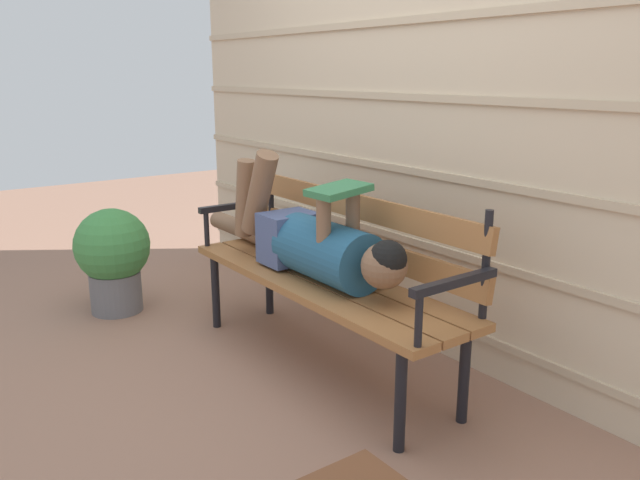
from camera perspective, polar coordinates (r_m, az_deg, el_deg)
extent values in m
plane|color=#936B56|center=(2.99, -3.08, -12.30)|extent=(12.00, 12.00, 0.00)
cube|color=beige|center=(3.17, 9.14, 12.63)|extent=(4.29, 0.06, 2.50)
cube|color=#C1AD8E|center=(3.36, 7.97, -5.95)|extent=(4.29, 0.02, 0.04)
cube|color=#C1AD8E|center=(3.25, 8.19, -0.05)|extent=(4.29, 0.02, 0.04)
cube|color=#C1AD8E|center=(3.18, 8.43, 6.19)|extent=(4.29, 0.02, 0.04)
cube|color=#C1AD8E|center=(3.14, 8.68, 12.63)|extent=(4.29, 0.02, 0.04)
cube|color=#C1AD8E|center=(3.15, 8.95, 19.13)|extent=(4.29, 0.02, 0.04)
cube|color=#9E6638|center=(2.84, -2.41, -4.31)|extent=(1.67, 0.14, 0.04)
cube|color=#9E6638|center=(2.92, 0.00, -3.75)|extent=(1.67, 0.14, 0.04)
cube|color=#9E6638|center=(3.01, 2.28, -3.22)|extent=(1.67, 0.14, 0.04)
cube|color=#9E6638|center=(3.01, 3.32, -0.55)|extent=(1.60, 0.05, 0.11)
cube|color=#9E6638|center=(2.96, 3.38, 3.07)|extent=(1.60, 0.05, 0.11)
cylinder|color=black|center=(3.60, -4.44, 3.58)|extent=(0.03, 0.03, 0.43)
cylinder|color=black|center=(2.46, 14.77, -2.20)|extent=(0.03, 0.03, 0.43)
cylinder|color=black|center=(3.51, -9.42, -4.60)|extent=(0.04, 0.04, 0.41)
cylinder|color=black|center=(2.39, 7.28, -14.19)|extent=(0.04, 0.04, 0.41)
cylinder|color=black|center=(3.66, -4.61, -3.58)|extent=(0.04, 0.04, 0.41)
cylinder|color=black|center=(2.62, 12.90, -11.79)|extent=(0.04, 0.04, 0.41)
cube|color=black|center=(3.53, -7.78, 3.05)|extent=(0.04, 0.42, 0.03)
cylinder|color=black|center=(3.48, -10.22, 1.07)|extent=(0.03, 0.03, 0.20)
cube|color=black|center=(2.28, 12.09, -3.75)|extent=(0.04, 0.42, 0.03)
cylinder|color=black|center=(2.20, 8.92, -7.10)|extent=(0.03, 0.03, 0.20)
cylinder|color=#23567A|center=(2.83, 0.70, -1.10)|extent=(0.52, 0.27, 0.27)
cube|color=#475684|center=(3.08, -2.85, 0.22)|extent=(0.20, 0.26, 0.25)
sphere|color=brown|center=(2.54, 5.82, -2.35)|extent=(0.19, 0.19, 0.19)
sphere|color=black|center=(2.52, 6.14, -1.73)|extent=(0.16, 0.16, 0.16)
cylinder|color=brown|center=(3.15, -5.49, 4.22)|extent=(0.28, 0.11, 0.45)
cylinder|color=brown|center=(3.28, -6.81, 3.78)|extent=(0.15, 0.09, 0.41)
cylinder|color=brown|center=(3.53, -6.30, 0.68)|extent=(0.80, 0.10, 0.10)
cylinder|color=brown|center=(2.69, 0.33, 1.12)|extent=(0.06, 0.06, 0.28)
cylinder|color=brown|center=(2.78, 2.98, 1.58)|extent=(0.06, 0.06, 0.28)
cube|color=#337A4C|center=(2.70, 1.70, 4.55)|extent=(0.19, 0.26, 0.05)
cylinder|color=slate|center=(3.91, -17.95, -4.45)|extent=(0.29, 0.29, 0.24)
sphere|color=#3D8442|center=(3.83, -18.28, -0.48)|extent=(0.43, 0.43, 0.43)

